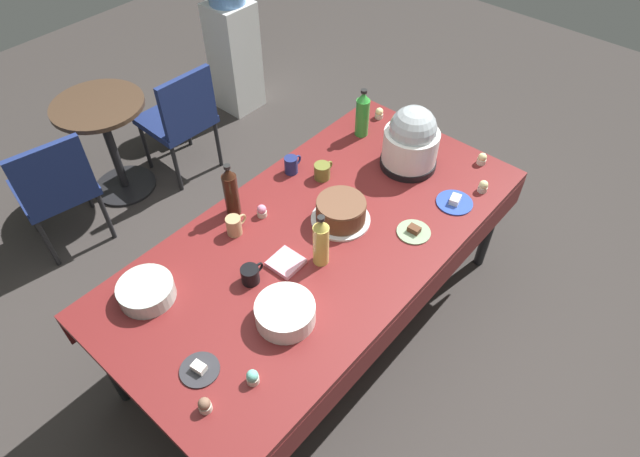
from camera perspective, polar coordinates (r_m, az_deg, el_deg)
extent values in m
plane|color=#383330|center=(3.20, 0.00, -9.91)|extent=(9.00, 9.00, 0.00)
cube|color=maroon|center=(2.62, 0.00, -1.05)|extent=(2.20, 1.10, 0.04)
cylinder|color=black|center=(3.37, 17.70, 0.48)|extent=(0.06, 0.06, 0.71)
cylinder|color=black|center=(2.85, -21.68, -13.01)|extent=(0.06, 0.06, 0.71)
cylinder|color=black|center=(3.68, 4.96, 7.44)|extent=(0.06, 0.06, 0.71)
cube|color=maroon|center=(2.52, 9.51, -8.76)|extent=(2.20, 0.01, 0.18)
cube|color=maroon|center=(2.98, -7.94, 2.62)|extent=(2.20, 0.01, 0.18)
cylinder|color=silver|center=(2.68, 2.20, 0.98)|extent=(0.30, 0.30, 0.01)
cylinder|color=brown|center=(2.63, 2.24, 1.88)|extent=(0.25, 0.25, 0.11)
cylinder|color=brown|center=(2.60, 2.27, 2.77)|extent=(0.24, 0.24, 0.01)
cylinder|color=black|center=(3.02, 9.33, 6.98)|extent=(0.31, 0.31, 0.04)
cylinder|color=white|center=(2.95, 9.58, 8.64)|extent=(0.30, 0.30, 0.18)
sphere|color=#B2BCC1|center=(2.89, 9.85, 10.33)|extent=(0.25, 0.25, 0.25)
cylinder|color=#B2C6BC|center=(2.46, -17.99, -6.35)|extent=(0.25, 0.25, 0.08)
cylinder|color=silver|center=(2.27, -3.72, -8.93)|extent=(0.26, 0.26, 0.09)
cylinder|color=#2D4CB2|center=(2.85, 14.11, 2.70)|extent=(0.19, 0.19, 0.01)
cube|color=white|center=(2.84, 14.18, 3.00)|extent=(0.08, 0.06, 0.03)
cylinder|color=#8CA87F|center=(2.66, 9.93, -0.37)|extent=(0.17, 0.17, 0.01)
cube|color=brown|center=(2.64, 9.98, -0.09)|extent=(0.04, 0.06, 0.03)
cylinder|color=#2D2D33|center=(2.23, -12.67, -14.45)|extent=(0.16, 0.16, 0.01)
cube|color=white|center=(2.21, -12.75, -14.21)|extent=(0.05, 0.06, 0.03)
cylinder|color=beige|center=(3.36, 6.29, 11.85)|extent=(0.05, 0.05, 0.03)
sphere|color=beige|center=(3.35, 6.33, 12.26)|extent=(0.05, 0.05, 0.05)
cylinder|color=beige|center=(2.95, 16.89, 4.06)|extent=(0.05, 0.05, 0.03)
sphere|color=beige|center=(2.93, 17.01, 4.48)|extent=(0.05, 0.05, 0.05)
cylinder|color=beige|center=(2.71, -6.18, 1.62)|extent=(0.05, 0.05, 0.03)
sphere|color=pink|center=(2.69, -6.23, 2.05)|extent=(0.05, 0.05, 0.05)
cylinder|color=beige|center=(2.16, -7.14, -15.63)|extent=(0.05, 0.05, 0.03)
sphere|color=#6BC6B2|center=(2.14, -7.21, -15.27)|extent=(0.05, 0.05, 0.05)
cylinder|color=beige|center=(3.13, 16.78, 6.88)|extent=(0.05, 0.05, 0.03)
sphere|color=beige|center=(3.11, 16.90, 7.28)|extent=(0.05, 0.05, 0.05)
cylinder|color=beige|center=(2.14, -12.09, -18.09)|extent=(0.05, 0.05, 0.03)
sphere|color=brown|center=(2.11, -12.22, -17.75)|extent=(0.05, 0.05, 0.05)
cylinder|color=gold|center=(2.42, 0.10, -1.74)|extent=(0.08, 0.08, 0.22)
cone|color=gold|center=(2.32, 0.11, 0.49)|extent=(0.07, 0.07, 0.05)
cylinder|color=black|center=(2.29, 0.11, 1.08)|extent=(0.03, 0.03, 0.02)
cylinder|color=green|center=(3.16, 4.51, 11.68)|extent=(0.08, 0.08, 0.23)
cone|color=green|center=(3.09, 4.66, 13.81)|extent=(0.07, 0.07, 0.05)
cylinder|color=black|center=(3.07, 4.70, 14.35)|extent=(0.04, 0.04, 0.02)
cylinder|color=#33190F|center=(2.67, -9.40, 3.57)|extent=(0.07, 0.07, 0.24)
cone|color=#33190F|center=(2.58, -9.78, 5.90)|extent=(0.07, 0.07, 0.05)
cylinder|color=black|center=(2.56, -9.87, 6.48)|extent=(0.03, 0.03, 0.02)
cylinder|color=navy|center=(2.92, -3.10, 6.76)|extent=(0.07, 0.07, 0.10)
torus|color=navy|center=(2.95, -2.46, 7.29)|extent=(0.06, 0.01, 0.06)
cylinder|color=black|center=(2.42, -7.44, -4.92)|extent=(0.08, 0.08, 0.08)
torus|color=black|center=(2.43, -6.54, -4.13)|extent=(0.05, 0.01, 0.05)
cylinder|color=olive|center=(2.89, 0.22, 6.10)|extent=(0.09, 0.09, 0.09)
torus|color=olive|center=(2.92, 0.94, 6.70)|extent=(0.06, 0.01, 0.06)
cylinder|color=tan|center=(2.62, -9.15, 0.29)|extent=(0.07, 0.07, 0.10)
torus|color=tan|center=(2.63, -8.38, 0.95)|extent=(0.06, 0.01, 0.06)
cube|color=pink|center=(2.48, -3.63, -3.65)|extent=(0.14, 0.14, 0.02)
cube|color=navy|center=(3.73, -26.41, 3.97)|extent=(0.51, 0.51, 0.05)
cube|color=navy|center=(3.43, -26.56, 5.00)|extent=(0.42, 0.12, 0.40)
cylinder|color=black|center=(4.03, -23.82, 4.23)|extent=(0.03, 0.03, 0.40)
cylinder|color=black|center=(4.01, -28.65, 1.79)|extent=(0.03, 0.03, 0.40)
cylinder|color=black|center=(3.74, -21.77, 1.24)|extent=(0.03, 0.03, 0.40)
cylinder|color=black|center=(3.72, -26.97, -1.40)|extent=(0.03, 0.03, 0.40)
cube|color=navy|center=(4.04, -15.08, 11.12)|extent=(0.45, 0.45, 0.05)
cube|color=navy|center=(3.77, -13.90, 12.80)|extent=(0.42, 0.05, 0.40)
cylinder|color=black|center=(4.38, -14.03, 10.77)|extent=(0.03, 0.03, 0.40)
cylinder|color=black|center=(4.23, -18.08, 8.35)|extent=(0.03, 0.03, 0.40)
cylinder|color=black|center=(4.12, -10.80, 8.83)|extent=(0.03, 0.03, 0.40)
cylinder|color=black|center=(3.96, -14.99, 6.21)|extent=(0.03, 0.03, 0.40)
cylinder|color=#473323|center=(3.83, -22.61, 12.00)|extent=(0.60, 0.60, 0.03)
cylinder|color=black|center=(4.02, -21.20, 7.94)|extent=(0.06, 0.06, 0.67)
cylinder|color=black|center=(4.22, -19.97, 4.31)|extent=(0.44, 0.44, 0.02)
cube|color=silver|center=(4.65, -9.08, 17.54)|extent=(0.32, 0.32, 0.90)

